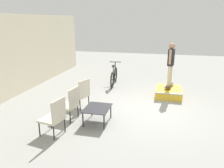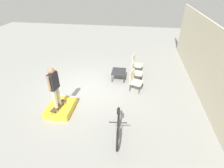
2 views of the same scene
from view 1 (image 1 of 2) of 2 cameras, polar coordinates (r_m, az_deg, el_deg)
The scene contains 10 objects.
ground_plane at distance 7.15m, azimuth 9.28°, elevation -6.76°, with size 24.00×24.00×0.00m, color gray.
house_wall_back at distance 8.60m, azimuth -25.63°, elevation 6.23°, with size 12.00×0.06×3.00m.
skate_ramp_box at distance 8.57m, azimuth 14.55°, elevation -2.09°, with size 1.22×0.94×0.31m.
skateboard_on_ramp at distance 8.66m, azimuth 14.66°, elevation -0.35°, with size 0.82×0.36×0.07m.
person_skater at distance 8.44m, azimuth 15.12°, elevation 5.81°, with size 0.56×0.26×1.60m.
coffee_table at distance 6.13m, azimuth -3.85°, elevation -6.62°, with size 0.83×0.69×0.44m.
patio_chair_left at distance 5.61m, azimuth -14.77°, elevation -8.06°, with size 0.61×0.61×0.97m.
patio_chair_center at distance 6.35m, azimuth -10.92°, elevation -4.81°, with size 0.58×0.58×0.97m.
patio_chair_right at distance 7.11m, azimuth -8.04°, elevation -2.32°, with size 0.66×0.66×0.97m.
bicycle at distance 9.61m, azimuth 0.51°, elevation 1.93°, with size 1.68×0.52×0.97m.
Camera 1 is at (-6.56, -0.42, 2.81)m, focal length 35.00 mm.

